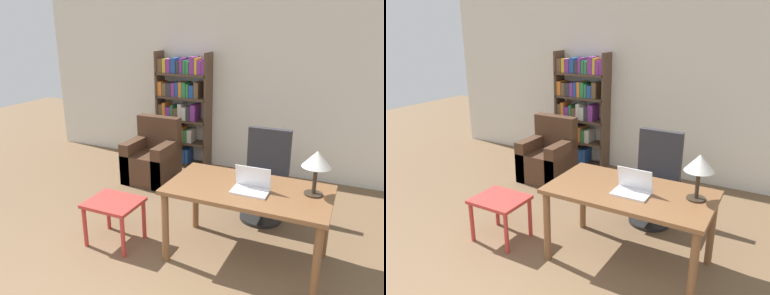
% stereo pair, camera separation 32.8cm
% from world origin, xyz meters
% --- Properties ---
extents(wall_back, '(8.00, 0.06, 2.70)m').
position_xyz_m(wall_back, '(0.00, 4.53, 1.35)').
color(wall_back, silver).
rests_on(wall_back, ground_plane).
extents(desk, '(1.52, 0.83, 0.76)m').
position_xyz_m(desk, '(0.44, 2.15, 0.66)').
color(desk, brown).
rests_on(desk, ground_plane).
extents(laptop, '(0.33, 0.22, 0.23)m').
position_xyz_m(laptop, '(0.48, 2.10, 0.81)').
color(laptop, silver).
rests_on(laptop, desk).
extents(table_lamp, '(0.26, 0.26, 0.41)m').
position_xyz_m(table_lamp, '(1.01, 2.26, 1.08)').
color(table_lamp, '#2D2319').
rests_on(table_lamp, desk).
extents(office_chair, '(0.54, 0.54, 1.07)m').
position_xyz_m(office_chair, '(0.37, 3.09, 0.49)').
color(office_chair, black).
rests_on(office_chair, ground_plane).
extents(side_table_blue, '(0.54, 0.46, 0.48)m').
position_xyz_m(side_table_blue, '(-0.91, 1.86, 0.40)').
color(side_table_blue, '#B2332D').
rests_on(side_table_blue, ground_plane).
extents(armchair, '(0.68, 0.67, 0.93)m').
position_xyz_m(armchair, '(-1.42, 3.52, 0.31)').
color(armchair, '#472D1E').
rests_on(armchair, ground_plane).
extents(bookshelf, '(0.89, 0.28, 1.84)m').
position_xyz_m(bookshelf, '(-1.35, 4.34, 0.91)').
color(bookshelf, '#4C3828').
rests_on(bookshelf, ground_plane).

